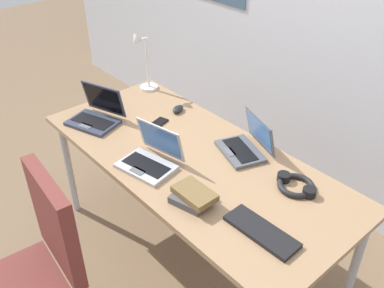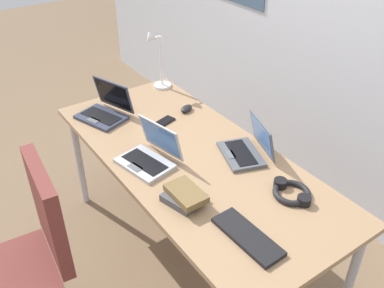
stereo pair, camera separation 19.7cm
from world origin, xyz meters
name	(u,v)px [view 2 (the right image)]	position (x,y,z in m)	size (l,w,h in m)	color
ground_plane	(192,253)	(0.00, 0.00, 0.00)	(12.00, 12.00, 0.00)	#7A6047
wall_back	(348,14)	(0.00, 1.10, 1.30)	(6.00, 0.13, 2.60)	silver
desk	(192,165)	(0.00, 0.00, 0.68)	(1.80, 0.80, 0.74)	#9E7A56
desk_lamp	(157,61)	(-0.80, 0.28, 0.94)	(0.12, 0.18, 0.40)	white
laptop_by_keyboard	(247,148)	(0.15, 0.25, 0.78)	(0.33, 0.30, 0.20)	#515459
laptop_near_lamp	(150,155)	(-0.08, -0.21, 0.78)	(0.32, 0.29, 0.21)	#B7BABC
laptop_near_mouse	(105,110)	(-0.65, -0.19, 0.78)	(0.35, 0.32, 0.21)	#33384C
external_keyboard	(247,236)	(0.61, -0.15, 0.75)	(0.33, 0.12, 0.02)	black
computer_mouse	(186,109)	(-0.42, 0.25, 0.76)	(0.06, 0.10, 0.03)	black
cell_phone	(164,122)	(-0.38, 0.06, 0.74)	(0.06, 0.14, 0.01)	black
headphones	(292,192)	(0.52, 0.20, 0.76)	(0.21, 0.18, 0.04)	black
book_stack	(185,196)	(0.27, -0.23, 0.77)	(0.21, 0.18, 0.07)	#4C4C51
office_chair	(25,276)	(-0.05, -0.93, 0.40)	(0.52, 0.56, 0.97)	black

